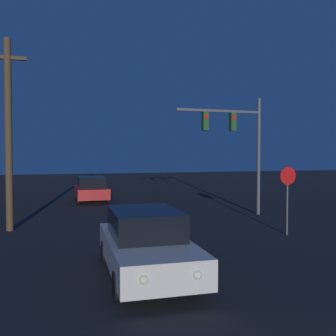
% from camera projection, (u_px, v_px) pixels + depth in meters
% --- Properties ---
extents(car_near, '(2.18, 4.78, 1.63)m').
position_uv_depth(car_near, '(146.00, 243.00, 9.44)').
color(car_near, beige).
rests_on(car_near, ground_plane).
extents(car_far, '(2.06, 4.73, 1.63)m').
position_uv_depth(car_far, '(91.00, 189.00, 24.46)').
color(car_far, '#B21E1E').
rests_on(car_far, ground_plane).
extents(traffic_signal_mast, '(4.54, 0.30, 5.90)m').
position_uv_depth(traffic_signal_mast, '(238.00, 137.00, 18.64)').
color(traffic_signal_mast, '#4C4C51').
rests_on(traffic_signal_mast, ground_plane).
extents(stop_sign, '(0.68, 0.07, 2.59)m').
position_uv_depth(stop_sign, '(288.00, 188.00, 14.14)').
color(stop_sign, '#4C4C51').
rests_on(stop_sign, ground_plane).
extents(utility_pole, '(1.44, 0.28, 7.66)m').
position_uv_depth(utility_pole, '(9.00, 132.00, 14.87)').
color(utility_pole, '#4C3823').
rests_on(utility_pole, ground_plane).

